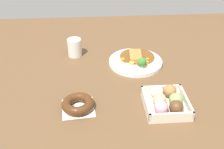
{
  "coord_description": "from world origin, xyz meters",
  "views": [
    {
      "loc": [
        -0.94,
        0.12,
        0.65
      ],
      "look_at": [
        0.02,
        0.05,
        0.03
      ],
      "focal_mm": 42.6,
      "sensor_mm": 36.0,
      "label": 1
    }
  ],
  "objects": [
    {
      "name": "coffee_mug",
      "position": [
        0.26,
        0.22,
        0.04
      ],
      "size": [
        0.07,
        0.07,
        0.09
      ],
      "primitive_type": "cylinder",
      "color": "silver",
      "rests_on": "ground_plane"
    },
    {
      "name": "ground_plane",
      "position": [
        0.0,
        0.0,
        0.0
      ],
      "size": [
        1.6,
        1.6,
        0.0
      ],
      "primitive_type": "plane",
      "color": "brown"
    },
    {
      "name": "chocolate_ring_donut",
      "position": [
        -0.16,
        0.19,
        0.02
      ],
      "size": [
        0.13,
        0.13,
        0.04
      ],
      "color": "white",
      "rests_on": "ground_plane"
    },
    {
      "name": "donut_box",
      "position": [
        -0.18,
        -0.13,
        0.03
      ],
      "size": [
        0.17,
        0.16,
        0.06
      ],
      "color": "beige",
      "rests_on": "ground_plane"
    },
    {
      "name": "curry_plate",
      "position": [
        0.15,
        -0.07,
        0.01
      ],
      "size": [
        0.25,
        0.25,
        0.07
      ],
      "color": "white",
      "rests_on": "ground_plane"
    }
  ]
}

